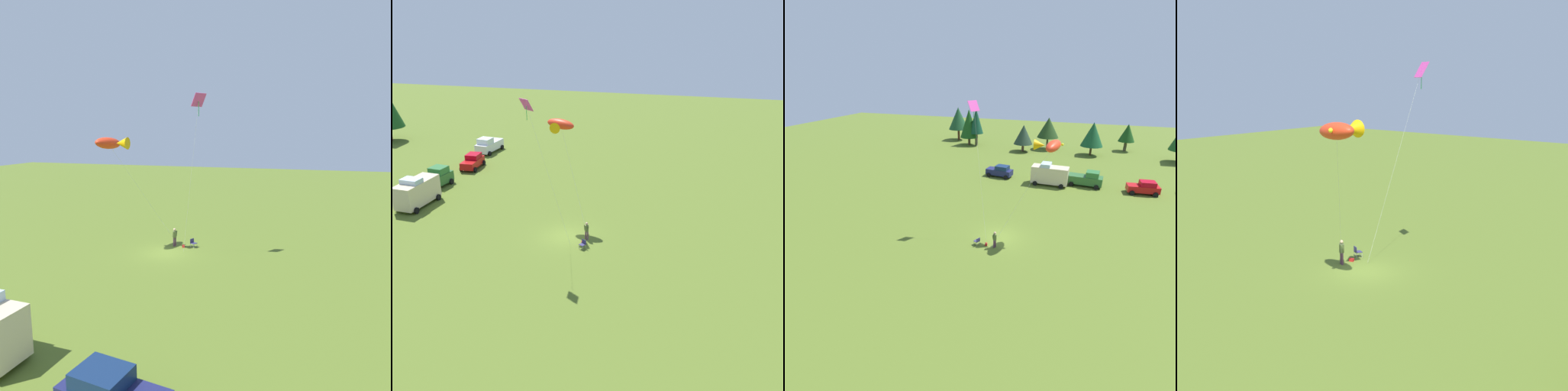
# 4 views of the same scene
# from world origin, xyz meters

# --- Properties ---
(ground_plane) EXTENTS (160.00, 160.00, 0.00)m
(ground_plane) POSITION_xyz_m (0.00, 0.00, 0.00)
(ground_plane) COLOR #536823
(person_kite_flyer) EXTENTS (0.45, 0.56, 1.74)m
(person_kite_flyer) POSITION_xyz_m (-0.10, -2.13, 1.02)
(person_kite_flyer) COLOR #58334A
(person_kite_flyer) RESTS_ON ground
(folding_chair) EXTENTS (0.65, 0.65, 0.82)m
(folding_chair) POSITION_xyz_m (-1.86, -2.25, 0.49)
(folding_chair) COLOR navy
(folding_chair) RESTS_ON ground
(backpack_on_grass) EXTENTS (0.29, 0.36, 0.22)m
(backpack_on_grass) POSITION_xyz_m (-1.00, -2.03, 0.11)
(backpack_on_grass) COLOR red
(backpack_on_grass) RESTS_ON ground
(kite_large_fish) EXTENTS (5.73, 5.61, 10.28)m
(kite_large_fish) POSITION_xyz_m (4.08, 1.64, 9.70)
(kite_large_fish) COLOR red
(kite_large_fish) RESTS_ON ground
(kite_diamond_rainbow) EXTENTS (2.75, 3.36, 13.53)m
(kite_diamond_rainbow) POSITION_xyz_m (-3.51, 1.76, 12.70)
(kite_diamond_rainbow) COLOR #DF41A2
(kite_diamond_rainbow) RESTS_ON ground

